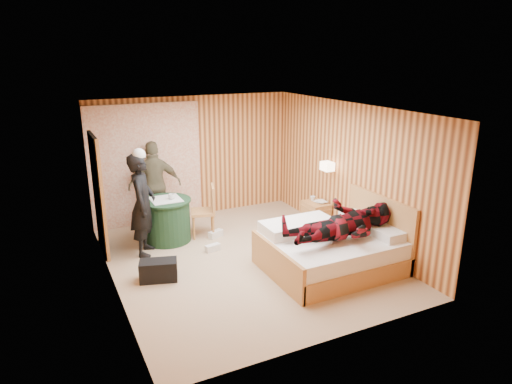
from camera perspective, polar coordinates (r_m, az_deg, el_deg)
name	(u,v)px	position (r m, az deg, el deg)	size (l,w,h in m)	color
floor	(244,259)	(7.74, -1.51, -8.39)	(4.20, 5.00, 0.01)	tan
ceiling	(243,109)	(7.04, -1.67, 10.32)	(4.20, 5.00, 0.01)	silver
wall_back	(193,157)	(9.55, -7.84, 4.35)	(4.20, 0.02, 2.50)	#EEA75B
wall_left	(108,207)	(6.74, -18.06, -1.74)	(0.02, 5.00, 2.50)	#EEA75B
wall_right	(350,173)	(8.35, 11.66, 2.31)	(0.02, 5.00, 2.50)	#EEA75B
curtain	(146,165)	(9.24, -13.58, 3.29)	(2.20, 0.08, 2.40)	white
doorway	(98,195)	(8.14, -19.13, -0.32)	(0.06, 0.90, 2.05)	black
wall_lamp	(327,166)	(8.58, 8.92, 3.20)	(0.26, 0.24, 0.16)	gold
bed	(331,250)	(7.42, 9.41, -7.12)	(2.01, 1.59, 1.09)	tan
nightstand	(316,215)	(9.06, 7.48, -2.81)	(0.40, 0.54, 0.52)	tan
round_table	(167,220)	(8.48, -11.07, -3.43)	(0.90, 0.90, 0.80)	#1C3E20
chair_far	(156,202)	(9.08, -12.40, -1.21)	(0.49, 0.49, 0.93)	tan
chair_near	(207,207)	(8.55, -6.12, -1.88)	(0.55, 0.55, 0.97)	tan
duffel_bag	(158,270)	(7.17, -12.09, -9.56)	(0.56, 0.30, 0.32)	black
sneaker_left	(216,234)	(8.62, -5.06, -5.25)	(0.29, 0.12, 0.13)	silver
sneaker_right	(213,248)	(8.05, -5.44, -6.96)	(0.27, 0.11, 0.12)	silver
woman_standing	(143,205)	(7.88, -13.99, -1.54)	(0.64, 0.42, 1.76)	black
man_at_table	(155,185)	(9.04, -12.50, 0.83)	(1.01, 0.42, 1.72)	brown
man_on_bed	(344,215)	(7.02, 10.91, -2.82)	(1.77, 0.67, 0.86)	#620912
book_lower	(318,203)	(8.93, 7.72, -1.33)	(0.17, 0.22, 0.02)	silver
book_upper	(318,202)	(8.93, 7.72, -1.21)	(0.16, 0.22, 0.02)	silver
cup_nightstand	(313,198)	(9.07, 7.10, -0.80)	(0.10, 0.10, 0.09)	silver
cup_table	(172,197)	(8.31, -10.48, -0.56)	(0.12, 0.12, 0.10)	silver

